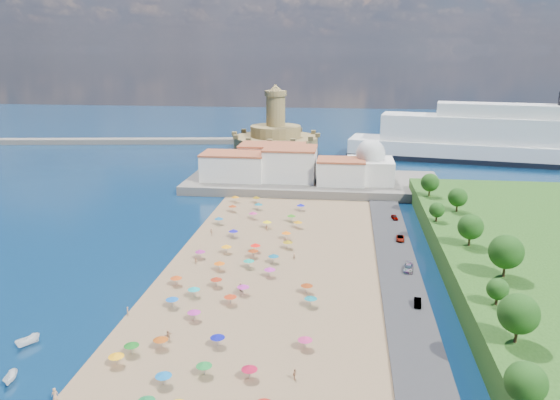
# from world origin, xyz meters

# --- Properties ---
(ground) EXTENTS (700.00, 700.00, 0.00)m
(ground) POSITION_xyz_m (0.00, 0.00, 0.00)
(ground) COLOR #071938
(ground) RESTS_ON ground
(terrace) EXTENTS (90.00, 36.00, 3.00)m
(terrace) POSITION_xyz_m (10.00, 73.00, 1.50)
(terrace) COLOR #59544C
(terrace) RESTS_ON ground
(jetty) EXTENTS (18.00, 70.00, 2.40)m
(jetty) POSITION_xyz_m (-12.00, 108.00, 1.20)
(jetty) COLOR #59544C
(jetty) RESTS_ON ground
(breakwater) EXTENTS (199.03, 34.77, 2.60)m
(breakwater) POSITION_xyz_m (-110.00, 153.00, 1.30)
(breakwater) COLOR #59544C
(breakwater) RESTS_ON ground
(waterfront_buildings) EXTENTS (57.00, 29.00, 11.00)m
(waterfront_buildings) POSITION_xyz_m (-3.05, 73.64, 7.88)
(waterfront_buildings) COLOR silver
(waterfront_buildings) RESTS_ON terrace
(domed_building) EXTENTS (16.00, 16.00, 15.00)m
(domed_building) POSITION_xyz_m (30.00, 71.00, 8.97)
(domed_building) COLOR silver
(domed_building) RESTS_ON terrace
(fortress) EXTENTS (40.00, 40.00, 32.40)m
(fortress) POSITION_xyz_m (-12.00, 138.00, 6.68)
(fortress) COLOR #9D874E
(fortress) RESTS_ON ground
(cruise_ship) EXTENTS (143.96, 46.21, 31.12)m
(cruise_ship) POSITION_xyz_m (93.63, 126.67, 9.22)
(cruise_ship) COLOR black
(cruise_ship) RESTS_ON ground
(beach_parasols) EXTENTS (31.81, 118.14, 2.20)m
(beach_parasols) POSITION_xyz_m (-1.06, -13.09, 2.15)
(beach_parasols) COLOR gray
(beach_parasols) RESTS_ON beach
(beachgoers) EXTENTS (33.78, 78.19, 1.89)m
(beachgoers) POSITION_xyz_m (-6.11, -18.78, 1.14)
(beachgoers) COLOR tan
(beachgoers) RESTS_ON beach
(moored_boats) EXTENTS (6.15, 14.29, 1.66)m
(moored_boats) POSITION_xyz_m (-28.76, -46.24, 0.79)
(moored_boats) COLOR white
(moored_boats) RESTS_ON ground
(parked_cars) EXTENTS (2.78, 59.05, 1.42)m
(parked_cars) POSITION_xyz_m (36.00, 5.96, 1.35)
(parked_cars) COLOR gray
(parked_cars) RESTS_ON promenade
(hillside_trees) EXTENTS (14.34, 105.59, 8.33)m
(hillside_trees) POSITION_xyz_m (48.47, -10.02, 10.31)
(hillside_trees) COLOR #382314
(hillside_trees) RESTS_ON hillside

